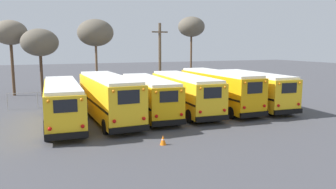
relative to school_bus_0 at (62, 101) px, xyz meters
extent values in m
plane|color=#424247|center=(8.19, 0.48, -1.64)|extent=(160.00, 160.00, 0.00)
cube|color=yellow|center=(0.00, 0.02, -0.06)|extent=(2.79, 10.70, 2.41)
cube|color=white|center=(0.00, 0.02, 1.24)|extent=(2.59, 10.27, 0.20)
cube|color=black|center=(-0.24, -5.32, -1.09)|extent=(2.38, 0.30, 0.36)
cube|color=black|center=(-0.24, -5.30, 0.60)|extent=(1.28, 0.09, 0.72)
sphere|color=red|center=(-1.11, -5.29, -0.61)|extent=(0.22, 0.22, 0.22)
sphere|color=orange|center=(-1.11, -5.29, 0.92)|extent=(0.18, 0.18, 0.18)
sphere|color=red|center=(0.63, -5.37, -0.61)|extent=(0.22, 0.22, 0.22)
sphere|color=orange|center=(0.63, -5.37, 0.92)|extent=(0.18, 0.18, 0.18)
cube|color=black|center=(-1.17, 0.07, -0.25)|extent=(0.48, 10.39, 0.14)
cube|color=black|center=(1.17, -0.03, -0.25)|extent=(0.48, 10.39, 0.14)
cylinder|color=black|center=(-0.90, 4.07, -1.11)|extent=(0.33, 1.06, 1.05)
cylinder|color=black|center=(1.26, 3.97, -1.11)|extent=(0.33, 1.06, 1.05)
cylinder|color=black|center=(-1.26, -3.93, -1.11)|extent=(0.33, 1.06, 1.05)
cylinder|color=black|center=(0.90, -4.03, -1.11)|extent=(0.33, 1.06, 1.05)
cube|color=yellow|center=(3.28, 0.02, 0.09)|extent=(2.74, 10.30, 2.77)
cube|color=white|center=(3.28, 0.02, 1.58)|extent=(2.53, 9.89, 0.20)
cube|color=black|center=(3.41, -5.13, -1.11)|extent=(2.52, 0.27, 0.36)
cube|color=black|center=(3.41, -5.11, 0.86)|extent=(1.36, 0.07, 0.83)
sphere|color=red|center=(2.49, -5.17, -0.53)|extent=(0.22, 0.22, 0.22)
sphere|color=orange|center=(2.49, -5.17, 1.26)|extent=(0.18, 0.18, 0.18)
sphere|color=red|center=(4.34, -5.12, -0.53)|extent=(0.22, 0.22, 0.22)
sphere|color=orange|center=(4.34, -5.12, 1.26)|extent=(0.18, 0.18, 0.18)
cube|color=black|center=(2.03, -0.01, -0.12)|extent=(0.29, 10.03, 0.14)
cube|color=black|center=(4.52, 0.06, -0.12)|extent=(0.29, 10.03, 0.14)
cylinder|color=black|center=(2.02, 3.81, -1.15)|extent=(0.31, 0.98, 0.97)
cylinder|color=black|center=(4.33, 3.87, -1.15)|extent=(0.31, 0.98, 0.97)
cylinder|color=black|center=(2.22, -3.83, -1.15)|extent=(0.31, 0.98, 0.97)
cylinder|color=black|center=(4.53, -3.76, -1.15)|extent=(0.31, 0.98, 0.97)
cube|color=#EAAA0F|center=(6.55, 0.40, -0.07)|extent=(2.84, 9.74, 2.47)
cube|color=white|center=(6.55, 0.40, 1.27)|extent=(2.63, 9.35, 0.20)
cube|color=black|center=(6.29, -4.44, -1.13)|extent=(2.37, 0.33, 0.36)
cube|color=black|center=(6.29, -4.42, 0.61)|extent=(1.27, 0.10, 0.74)
sphere|color=red|center=(5.42, -4.41, -0.63)|extent=(0.22, 0.22, 0.22)
sphere|color=orange|center=(5.42, -4.41, 0.95)|extent=(0.18, 0.18, 0.18)
sphere|color=red|center=(7.15, -4.50, -0.63)|extent=(0.22, 0.22, 0.22)
sphere|color=orange|center=(7.15, -4.50, 0.95)|extent=(0.18, 0.18, 0.18)
cube|color=black|center=(5.38, 0.47, -0.26)|extent=(0.54, 9.43, 0.14)
cube|color=black|center=(7.72, 0.34, -0.26)|extent=(0.54, 9.43, 0.14)
cylinder|color=black|center=(5.67, 3.97, -1.17)|extent=(0.33, 0.95, 0.94)
cylinder|color=black|center=(7.82, 3.86, -1.17)|extent=(0.33, 0.95, 0.94)
cylinder|color=black|center=(5.28, -3.05, -1.17)|extent=(0.33, 0.95, 0.94)
cylinder|color=black|center=(7.44, -3.16, -1.17)|extent=(0.33, 0.95, 0.94)
cube|color=yellow|center=(9.83, 0.75, -0.01)|extent=(3.06, 10.53, 2.54)
cube|color=white|center=(9.83, 0.75, 1.36)|extent=(2.84, 10.10, 0.20)
cube|color=black|center=(9.52, -4.48, -1.10)|extent=(2.51, 0.35, 0.36)
cube|color=black|center=(9.52, -4.46, 0.69)|extent=(1.35, 0.11, 0.76)
sphere|color=red|center=(8.60, -4.44, -0.59)|extent=(0.22, 0.22, 0.22)
sphere|color=orange|center=(8.60, -4.44, 1.04)|extent=(0.18, 0.18, 0.18)
sphere|color=red|center=(10.44, -4.55, -0.59)|extent=(0.22, 0.22, 0.22)
sphere|color=orange|center=(10.44, -4.55, 1.04)|extent=(0.18, 0.18, 0.18)
cube|color=black|center=(8.59, 0.82, -0.20)|extent=(0.62, 10.18, 0.14)
cube|color=black|center=(11.07, 0.67, -0.20)|extent=(0.62, 10.18, 0.14)
cylinder|color=black|center=(8.91, 4.71, -1.13)|extent=(0.34, 1.02, 1.00)
cylinder|color=black|center=(11.20, 4.57, -1.13)|extent=(0.34, 1.02, 1.00)
cylinder|color=black|center=(8.45, -3.08, -1.13)|extent=(0.34, 1.02, 1.00)
cylinder|color=black|center=(10.75, -3.21, -1.13)|extent=(0.34, 1.02, 1.00)
cube|color=#E5A00C|center=(13.10, 0.73, 0.08)|extent=(2.41, 10.19, 2.79)
cube|color=white|center=(13.10, 0.73, 1.58)|extent=(2.21, 9.79, 0.20)
cube|color=black|center=(13.09, -4.41, -1.13)|extent=(2.43, 0.21, 0.36)
cube|color=black|center=(13.09, -4.38, 0.85)|extent=(1.31, 0.03, 0.84)
sphere|color=red|center=(12.20, -4.41, -0.54)|extent=(0.22, 0.22, 0.22)
sphere|color=orange|center=(12.20, -4.41, 1.26)|extent=(0.18, 0.18, 0.18)
sphere|color=red|center=(13.98, -4.42, -0.54)|extent=(0.22, 0.22, 0.22)
sphere|color=orange|center=(13.98, -4.42, 1.26)|extent=(0.18, 0.18, 0.18)
cube|color=black|center=(11.90, 0.73, -0.13)|extent=(0.05, 9.98, 0.14)
cube|color=black|center=(14.30, 0.73, -0.13)|extent=(0.05, 9.98, 0.14)
cylinder|color=black|center=(12.00, 4.53, -1.17)|extent=(0.28, 0.93, 0.93)
cylinder|color=black|center=(14.22, 4.52, -1.17)|extent=(0.28, 0.93, 0.93)
cylinder|color=black|center=(11.98, -3.06, -1.17)|extent=(0.28, 0.93, 0.93)
cylinder|color=black|center=(14.20, -3.07, -1.17)|extent=(0.28, 0.93, 0.93)
cube|color=yellow|center=(16.38, 0.24, -0.01)|extent=(3.01, 9.69, 2.59)
cube|color=white|center=(16.38, 0.24, 1.38)|extent=(2.79, 9.29, 0.20)
cube|color=black|center=(16.12, -4.57, -1.12)|extent=(2.55, 0.34, 0.36)
cube|color=black|center=(16.12, -4.55, 0.70)|extent=(1.37, 0.10, 0.78)
sphere|color=red|center=(15.18, -4.53, -0.59)|extent=(0.22, 0.22, 0.22)
sphere|color=orange|center=(15.18, -4.53, 1.06)|extent=(0.18, 0.18, 0.18)
sphere|color=red|center=(17.05, -4.64, -0.59)|extent=(0.22, 0.22, 0.22)
sphere|color=orange|center=(17.05, -4.64, 1.06)|extent=(0.18, 0.18, 0.18)
cube|color=black|center=(15.12, 0.31, -0.20)|extent=(0.53, 9.36, 0.14)
cube|color=black|center=(17.63, 0.17, -0.20)|extent=(0.53, 9.36, 0.14)
cylinder|color=black|center=(15.40, 3.78, -1.16)|extent=(0.33, 0.96, 0.94)
cylinder|color=black|center=(17.73, 3.66, -1.16)|extent=(0.33, 0.96, 0.94)
cylinder|color=black|center=(15.03, -3.17, -1.16)|extent=(0.33, 0.96, 0.94)
cylinder|color=black|center=(17.35, -3.30, -1.16)|extent=(0.33, 0.96, 0.94)
cylinder|color=brown|center=(11.09, 9.74, 2.33)|extent=(0.30, 0.30, 7.93)
cube|color=brown|center=(11.09, 9.74, 5.34)|extent=(1.80, 0.14, 0.14)
cylinder|color=brown|center=(4.90, 13.65, 1.29)|extent=(0.26, 0.26, 5.85)
ellipsoid|color=#5B5447|center=(4.90, 13.65, 5.31)|extent=(4.01, 4.01, 3.01)
cylinder|color=brown|center=(17.47, 14.95, 1.86)|extent=(0.25, 0.25, 6.99)
ellipsoid|color=#5B5447|center=(17.47, 14.95, 6.30)|extent=(3.45, 3.45, 2.59)
cylinder|color=brown|center=(-3.86, 16.26, 1.34)|extent=(0.32, 0.32, 5.95)
ellipsoid|color=#6B6051|center=(-3.86, 16.26, 5.30)|extent=(3.58, 3.58, 2.69)
cylinder|color=#473323|center=(-0.96, 13.84, 0.76)|extent=(0.31, 0.31, 4.79)
ellipsoid|color=#5B5447|center=(-0.96, 13.84, 4.22)|extent=(3.87, 3.87, 2.90)
cylinder|color=#939399|center=(-4.00, 7.29, -0.94)|extent=(0.06, 0.06, 1.40)
cylinder|color=#939399|center=(-1.56, 7.29, -0.94)|extent=(0.06, 0.06, 1.40)
cylinder|color=#939399|center=(0.88, 7.29, -0.94)|extent=(0.06, 0.06, 1.40)
cylinder|color=#939399|center=(3.31, 7.29, -0.94)|extent=(0.06, 0.06, 1.40)
cylinder|color=#939399|center=(5.75, 7.29, -0.94)|extent=(0.06, 0.06, 1.40)
cylinder|color=#939399|center=(8.19, 7.29, -0.94)|extent=(0.06, 0.06, 1.40)
cylinder|color=#939399|center=(10.63, 7.29, -0.94)|extent=(0.06, 0.06, 1.40)
cylinder|color=#939399|center=(13.06, 7.29, -0.94)|extent=(0.06, 0.06, 1.40)
cylinder|color=#939399|center=(15.50, 7.29, -0.94)|extent=(0.06, 0.06, 1.40)
cylinder|color=#939399|center=(17.94, 7.29, -0.94)|extent=(0.06, 0.06, 1.40)
cylinder|color=#939399|center=(20.38, 7.29, -0.94)|extent=(0.06, 0.06, 1.40)
cylinder|color=#939399|center=(8.19, 7.29, -0.24)|extent=(24.38, 0.04, 0.04)
cone|color=orange|center=(4.76, -7.24, -1.36)|extent=(0.36, 0.36, 0.55)
cylinder|color=white|center=(4.76, -7.24, -1.33)|extent=(0.17, 0.17, 0.06)
camera|label=1|loc=(-1.76, -23.76, 3.88)|focal=35.00mm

